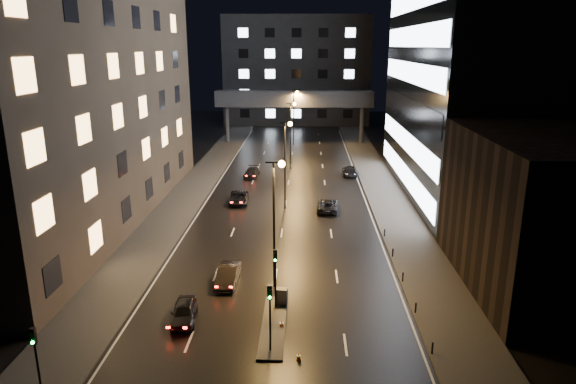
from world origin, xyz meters
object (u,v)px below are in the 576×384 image
at_px(car_toward_b, 350,171).
at_px(utility_cabinet, 281,296).
at_px(car_away_b, 228,275).
at_px(car_toward_a, 327,205).
at_px(car_away_d, 252,173).
at_px(car_away_a, 184,312).
at_px(car_away_c, 239,198).

height_order(car_toward_b, utility_cabinet, utility_cabinet).
distance_m(car_away_b, car_toward_a, 20.87).
xyz_separation_m(car_away_d, car_toward_a, (10.31, -15.25, 0.02)).
bearing_deg(car_away_d, car_toward_b, 9.87).
xyz_separation_m(car_away_a, utility_cabinet, (6.58, 2.33, 0.09)).
relative_size(car_away_a, car_away_d, 0.88).
height_order(car_away_c, car_toward_a, car_toward_a).
bearing_deg(car_away_a, car_away_c, 83.22).
bearing_deg(car_away_b, car_away_a, -108.96).
xyz_separation_m(car_toward_a, car_toward_b, (3.88, 16.92, 0.02)).
bearing_deg(car_away_d, car_away_c, -87.99).
relative_size(car_away_a, car_toward_b, 0.84).
distance_m(car_away_a, car_toward_b, 44.30).
height_order(car_away_b, utility_cabinet, car_away_b).
height_order(car_away_c, utility_cabinet, utility_cabinet).
height_order(car_away_a, car_away_c, car_away_a).
distance_m(car_away_c, car_away_d, 12.64).
bearing_deg(car_away_d, utility_cabinet, -77.67).
relative_size(car_away_b, car_away_c, 0.91).
relative_size(car_toward_b, utility_cabinet, 3.86).
distance_m(car_away_d, car_toward_b, 14.28).
xyz_separation_m(car_away_b, car_away_d, (-1.66, 34.25, -0.06)).
height_order(car_toward_a, car_toward_b, car_toward_b).
xyz_separation_m(car_away_c, car_away_d, (0.25, 12.64, -0.01)).
distance_m(car_away_a, car_toward_a, 27.12).
relative_size(car_toward_a, utility_cabinet, 3.90).
height_order(car_away_a, car_away_b, car_away_b).
distance_m(car_away_b, car_away_d, 34.29).
distance_m(car_away_c, car_toward_b, 20.32).
bearing_deg(utility_cabinet, car_toward_b, 86.45).
bearing_deg(car_toward_b, car_away_b, 70.94).
bearing_deg(car_away_c, car_away_d, 85.69).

